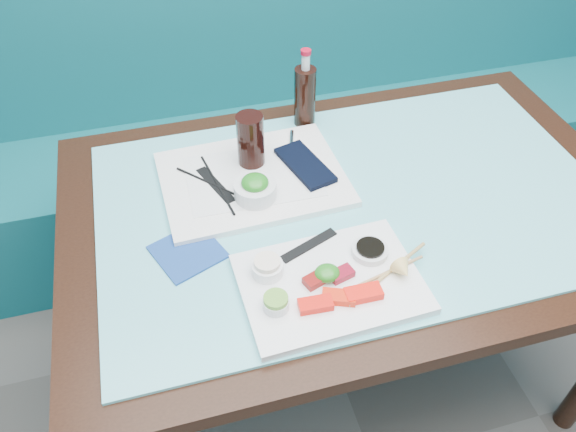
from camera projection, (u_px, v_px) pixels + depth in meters
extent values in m
cube|color=#106167|center=(278.00, 172.00, 2.26)|extent=(3.00, 0.55, 0.45)
cube|color=#106167|center=(261.00, 37.00, 2.08)|extent=(3.00, 0.12, 0.95)
cube|color=black|center=(354.00, 208.00, 1.38)|extent=(1.40, 0.90, 0.04)
cylinder|color=black|center=(120.00, 252.00, 1.78)|extent=(0.06, 0.06, 0.71)
cylinder|color=black|center=(472.00, 184.00, 2.01)|extent=(0.06, 0.06, 0.71)
cube|color=#66C6CD|center=(355.00, 201.00, 1.36)|extent=(1.22, 0.76, 0.01)
cube|color=white|center=(330.00, 284.00, 1.16)|extent=(0.38, 0.28, 0.02)
cube|color=red|center=(315.00, 304.00, 1.10)|extent=(0.07, 0.04, 0.02)
cube|color=red|center=(339.00, 297.00, 1.11)|extent=(0.07, 0.06, 0.02)
cube|color=#FF170A|center=(363.00, 293.00, 1.12)|extent=(0.08, 0.04, 0.02)
cube|color=maroon|center=(316.00, 279.00, 1.14)|extent=(0.06, 0.05, 0.02)
cube|color=maroon|center=(342.00, 274.00, 1.15)|extent=(0.06, 0.04, 0.02)
ellipsoid|color=#23751B|center=(327.00, 273.00, 1.15)|extent=(0.06, 0.05, 0.03)
cylinder|color=white|center=(276.00, 304.00, 1.10)|extent=(0.06, 0.06, 0.02)
cylinder|color=#66A836|center=(276.00, 299.00, 1.09)|extent=(0.06, 0.06, 0.01)
cylinder|color=white|center=(267.00, 268.00, 1.16)|extent=(0.07, 0.07, 0.03)
cylinder|color=#F7E2CB|center=(267.00, 262.00, 1.14)|extent=(0.07, 0.07, 0.01)
cylinder|color=silver|center=(370.00, 251.00, 1.20)|extent=(0.09, 0.09, 0.02)
cylinder|color=black|center=(370.00, 247.00, 1.19)|extent=(0.08, 0.08, 0.01)
cone|color=#FFDA78|center=(403.00, 270.00, 1.14)|extent=(0.05, 0.04, 0.04)
cube|color=black|center=(309.00, 245.00, 1.22)|extent=(0.14, 0.07, 0.00)
cylinder|color=#AA7E50|center=(383.00, 274.00, 1.16)|extent=(0.20, 0.05, 0.01)
cylinder|color=tan|center=(388.00, 273.00, 1.16)|extent=(0.22, 0.12, 0.01)
cube|color=white|center=(253.00, 179.00, 1.40)|extent=(0.46, 0.35, 0.02)
cube|color=white|center=(253.00, 176.00, 1.39)|extent=(0.33, 0.24, 0.00)
cylinder|color=silver|center=(255.00, 190.00, 1.32)|extent=(0.12, 0.12, 0.04)
ellipsoid|color=#20761B|center=(255.00, 182.00, 1.31)|extent=(0.07, 0.07, 0.03)
cylinder|color=black|center=(251.00, 140.00, 1.38)|extent=(0.08, 0.08, 0.14)
cube|color=black|center=(305.00, 165.00, 1.41)|extent=(0.12, 0.20, 0.01)
cylinder|color=silver|center=(291.00, 142.00, 1.49)|extent=(0.04, 0.09, 0.01)
cylinder|color=black|center=(214.00, 185.00, 1.36)|extent=(0.16, 0.18, 0.01)
cylinder|color=black|center=(217.00, 184.00, 1.37)|extent=(0.04, 0.23, 0.01)
cube|color=black|center=(216.00, 185.00, 1.37)|extent=(0.08, 0.15, 0.00)
cylinder|color=black|center=(305.00, 97.00, 1.53)|extent=(0.06, 0.06, 0.17)
cylinder|color=silver|center=(306.00, 62.00, 1.45)|extent=(0.02, 0.02, 0.04)
cylinder|color=#B60B23|center=(306.00, 52.00, 1.43)|extent=(0.03, 0.03, 0.01)
cube|color=navy|center=(188.00, 252.00, 1.23)|extent=(0.18, 0.18, 0.01)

